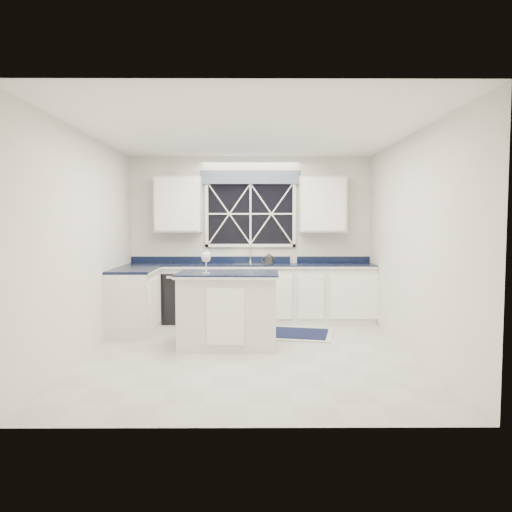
{
  "coord_description": "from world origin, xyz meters",
  "views": [
    {
      "loc": [
        0.05,
        -6.08,
        1.63
      ],
      "look_at": [
        0.08,
        0.4,
        1.18
      ],
      "focal_mm": 35.0,
      "sensor_mm": 36.0,
      "label": 1
    }
  ],
  "objects_px": {
    "island": "(228,309)",
    "faucet": "(250,253)",
    "soap_bottle": "(293,257)",
    "wine_glass": "(206,257)",
    "dishwasher": "(183,296)",
    "kettle": "(269,259)"
  },
  "relations": [
    {
      "from": "dishwasher",
      "to": "faucet",
      "type": "distance_m",
      "value": 1.31
    },
    {
      "from": "soap_bottle",
      "to": "island",
      "type": "bearing_deg",
      "value": -119.36
    },
    {
      "from": "dishwasher",
      "to": "kettle",
      "type": "bearing_deg",
      "value": -0.39
    },
    {
      "from": "kettle",
      "to": "dishwasher",
      "type": "bearing_deg",
      "value": 164.49
    },
    {
      "from": "dishwasher",
      "to": "faucet",
      "type": "relative_size",
      "value": 2.72
    },
    {
      "from": "wine_glass",
      "to": "dishwasher",
      "type": "bearing_deg",
      "value": 107.62
    },
    {
      "from": "faucet",
      "to": "wine_glass",
      "type": "bearing_deg",
      "value": -106.05
    },
    {
      "from": "wine_glass",
      "to": "soap_bottle",
      "type": "xyz_separation_m",
      "value": [
        1.26,
        1.87,
        -0.14
      ]
    },
    {
      "from": "kettle",
      "to": "wine_glass",
      "type": "xyz_separation_m",
      "value": [
        -0.85,
        -1.71,
        0.15
      ]
    },
    {
      "from": "island",
      "to": "kettle",
      "type": "bearing_deg",
      "value": 72.21
    },
    {
      "from": "dishwasher",
      "to": "kettle",
      "type": "height_order",
      "value": "kettle"
    },
    {
      "from": "faucet",
      "to": "wine_glass",
      "type": "height_order",
      "value": "wine_glass"
    },
    {
      "from": "island",
      "to": "soap_bottle",
      "type": "xyz_separation_m",
      "value": [
        0.99,
        1.76,
        0.55
      ]
    },
    {
      "from": "dishwasher",
      "to": "soap_bottle",
      "type": "bearing_deg",
      "value": 4.52
    },
    {
      "from": "kettle",
      "to": "soap_bottle",
      "type": "relative_size",
      "value": 1.3
    },
    {
      "from": "dishwasher",
      "to": "island",
      "type": "bearing_deg",
      "value": -63.14
    },
    {
      "from": "island",
      "to": "kettle",
      "type": "relative_size",
      "value": 5.45
    },
    {
      "from": "island",
      "to": "soap_bottle",
      "type": "bearing_deg",
      "value": 62.61
    },
    {
      "from": "island",
      "to": "soap_bottle",
      "type": "height_order",
      "value": "soap_bottle"
    },
    {
      "from": "faucet",
      "to": "soap_bottle",
      "type": "xyz_separation_m",
      "value": [
        0.71,
        -0.05,
        -0.07
      ]
    },
    {
      "from": "island",
      "to": "faucet",
      "type": "bearing_deg",
      "value": 83.15
    },
    {
      "from": "faucet",
      "to": "wine_glass",
      "type": "xyz_separation_m",
      "value": [
        -0.55,
        -1.92,
        0.07
      ]
    }
  ]
}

